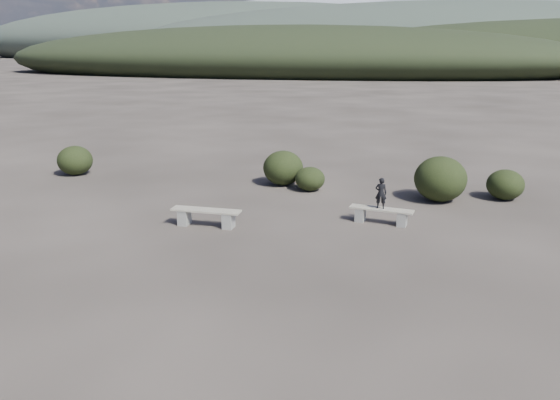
% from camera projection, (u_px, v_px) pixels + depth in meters
% --- Properties ---
extents(ground, '(1200.00, 1200.00, 0.00)m').
position_uv_depth(ground, '(200.00, 294.00, 11.11)').
color(ground, '#2C2622').
rests_on(ground, ground).
extents(bench_left, '(1.99, 0.49, 0.49)m').
position_uv_depth(bench_left, '(206.00, 216.00, 15.24)').
color(bench_left, gray).
rests_on(bench_left, ground).
extents(bench_right, '(1.82, 0.57, 0.45)m').
position_uv_depth(bench_right, '(381.00, 214.00, 15.48)').
color(bench_right, gray).
rests_on(bench_right, ground).
extents(seated_person, '(0.34, 0.24, 0.89)m').
position_uv_depth(seated_person, '(381.00, 193.00, 15.33)').
color(seated_person, black).
rests_on(seated_person, bench_right).
extents(shrub_b, '(1.46, 1.46, 1.25)m').
position_uv_depth(shrub_b, '(283.00, 168.00, 19.78)').
color(shrub_b, black).
rests_on(shrub_b, ground).
extents(shrub_c, '(1.05, 1.05, 0.84)m').
position_uv_depth(shrub_c, '(310.00, 179.00, 19.01)').
color(shrub_c, black).
rests_on(shrub_c, ground).
extents(shrub_d, '(1.68, 1.68, 1.47)m').
position_uv_depth(shrub_d, '(440.00, 179.00, 17.65)').
color(shrub_d, black).
rests_on(shrub_d, ground).
extents(shrub_e, '(1.20, 1.20, 1.00)m').
position_uv_depth(shrub_e, '(505.00, 185.00, 17.89)').
color(shrub_e, black).
rests_on(shrub_e, ground).
extents(shrub_f, '(1.35, 1.35, 1.14)m').
position_uv_depth(shrub_f, '(75.00, 160.00, 21.35)').
color(shrub_f, black).
rests_on(shrub_f, ground).
extents(mountain_ridges, '(500.00, 400.00, 56.00)m').
position_uv_depth(mountain_ridges, '(420.00, 36.00, 324.18)').
color(mountain_ridges, black).
rests_on(mountain_ridges, ground).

